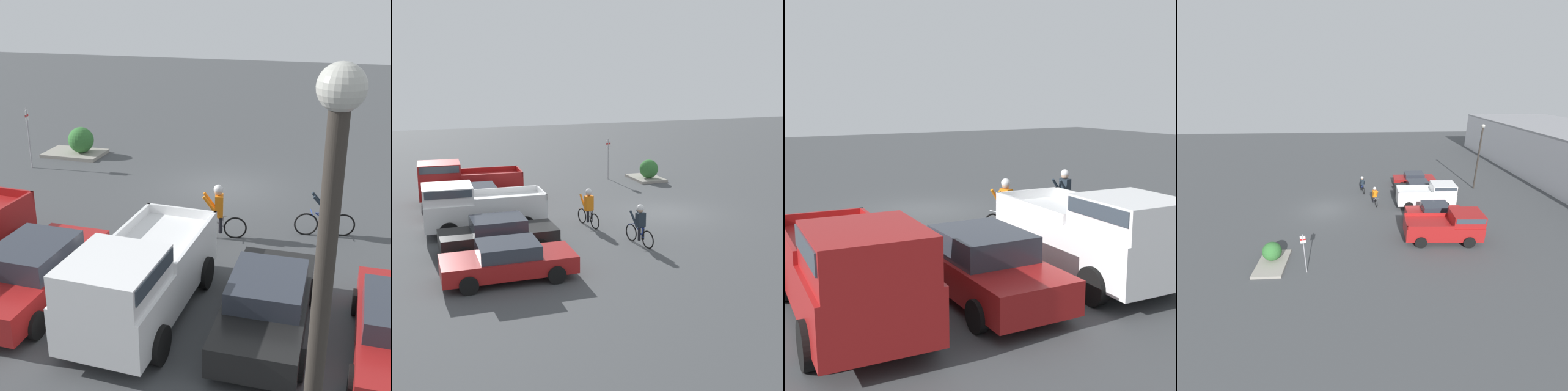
{
  "view_description": "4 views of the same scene",
  "coord_description": "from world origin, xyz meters",
  "views": [
    {
      "loc": [
        -4.32,
        19.07,
        7.09
      ],
      "look_at": [
        -0.06,
        4.11,
        1.2
      ],
      "focal_mm": 50.0,
      "sensor_mm": 36.0,
      "label": 1
    },
    {
      "loc": [
        -22.9,
        12.22,
        7.04
      ],
      "look_at": [
        -0.06,
        4.11,
        1.2
      ],
      "focal_mm": 50.0,
      "sensor_mm": 36.0,
      "label": 2
    },
    {
      "loc": [
        7.98,
        18.47,
        4.23
      ],
      "look_at": [
        -0.06,
        4.11,
        1.2
      ],
      "focal_mm": 50.0,
      "sensor_mm": 36.0,
      "label": 3
    },
    {
      "loc": [
        20.97,
        2.91,
        10.19
      ],
      "look_at": [
        -0.06,
        4.11,
        1.2
      ],
      "focal_mm": 24.0,
      "sensor_mm": 36.0,
      "label": 4
    }
  ],
  "objects": [
    {
      "name": "curb_island",
      "position": [
        7.55,
        -2.48,
        0.07
      ],
      "size": [
        2.63,
        1.74,
        0.15
      ],
      "primitive_type": "cube",
      "color": "gray",
      "rests_on": "ground_plane"
    },
    {
      "name": "pickup_truck_1",
      "position": [
        5.41,
        9.11,
        1.12
      ],
      "size": [
        2.43,
        5.34,
        2.17
      ],
      "color": "maroon",
      "rests_on": "ground_plane"
    },
    {
      "name": "fire_lane_sign",
      "position": [
        8.41,
        -0.25,
        1.55
      ],
      "size": [
        0.07,
        0.3,
        2.57
      ],
      "color": "#9E9EA3",
      "rests_on": "ground_plane"
    },
    {
      "name": "sedan_0",
      "position": [
        -5.81,
        8.98,
        0.66
      ],
      "size": [
        2.05,
        4.49,
        1.3
      ],
      "color": "maroon",
      "rests_on": "ground_plane"
    },
    {
      "name": "shrub",
      "position": [
        7.21,
        -2.5,
        0.73
      ],
      "size": [
        1.16,
        1.16,
        1.16
      ],
      "color": "#337033",
      "rests_on": "curb_island"
    },
    {
      "name": "cyclist_1",
      "position": [
        -3.96,
        3.29,
        0.87
      ],
      "size": [
        1.83,
        0.54,
        1.68
      ],
      "color": "black",
      "rests_on": "ground_plane"
    },
    {
      "name": "sedan_1",
      "position": [
        -3.01,
        8.79,
        0.7
      ],
      "size": [
        1.95,
        4.45,
        1.38
      ],
      "color": "black",
      "rests_on": "ground_plane"
    },
    {
      "name": "sedan_2",
      "position": [
        2.59,
        8.94,
        0.73
      ],
      "size": [
        2.04,
        4.57,
        1.48
      ],
      "color": "maroon",
      "rests_on": "ground_plane"
    },
    {
      "name": "pickup_truck_0",
      "position": [
        -0.2,
        9.21,
        1.12
      ],
      "size": [
        2.32,
        5.15,
        2.16
      ],
      "color": "white",
      "rests_on": "ground_plane"
    },
    {
      "name": "cyclist_0",
      "position": [
        -0.83,
        4.35,
        0.9
      ],
      "size": [
        1.79,
        0.54,
        1.73
      ],
      "color": "black",
      "rests_on": "ground_plane"
    },
    {
      "name": "ground_plane",
      "position": [
        0.0,
        0.0,
        0.0
      ],
      "size": [
        80.0,
        80.0,
        0.0
      ],
      "primitive_type": "plane",
      "color": "#424447"
    }
  ]
}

